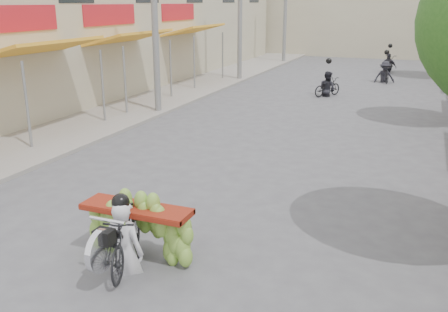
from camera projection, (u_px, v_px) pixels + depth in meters
sidewalk_left at (160, 96)px, 22.35m from camera, size 4.00×60.00×0.12m
shophouse_row_left at (48, 27)px, 22.35m from camera, size 9.77×40.00×6.00m
far_building at (379, 10)px, 39.23m from camera, size 20.00×6.00×7.00m
utility_pole_mid at (154, 4)px, 17.95m from camera, size 0.60×0.24×8.00m
utility_pole_far at (240, 3)px, 25.93m from camera, size 0.60×0.24×8.00m
utility_pole_back at (286, 3)px, 33.91m from camera, size 0.60×0.24×8.00m
banana_motorbike at (129, 223)px, 7.92m from camera, size 2.20×1.86×2.20m
bg_motorbike_a at (328, 79)px, 22.40m from camera, size 1.24×1.56×1.95m
bg_motorbike_b at (385, 66)px, 26.17m from camera, size 1.18×1.58×1.95m
bg_motorbike_c at (389, 59)px, 30.03m from camera, size 1.04×1.79×1.95m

